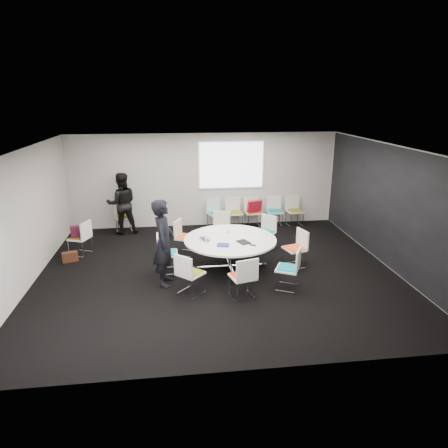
{
  "coord_description": "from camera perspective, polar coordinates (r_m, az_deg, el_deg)",
  "views": [
    {
      "loc": [
        -0.88,
        -8.33,
        3.83
      ],
      "look_at": [
        0.2,
        0.4,
        1.0
      ],
      "focal_mm": 32.0,
      "sensor_mm": 36.0,
      "label": 1
    }
  ],
  "objects": [
    {
      "name": "conference_table",
      "position": [
        9.16,
        0.88,
        -3.3
      ],
      "size": [
        2.1,
        2.1,
        0.73
      ],
      "color": "silver",
      "rests_on": "ground"
    },
    {
      "name": "brown_bag",
      "position": [
        10.37,
        -21.13,
        -4.38
      ],
      "size": [
        0.39,
        0.27,
        0.24
      ],
      "primitive_type": "cube",
      "rotation": [
        0.0,
        0.0,
        0.35
      ],
      "color": "#422115",
      "rests_on": "ground"
    },
    {
      "name": "papers_right",
      "position": [
        9.51,
        3.65,
        -1.21
      ],
      "size": [
        0.36,
        0.33,
        0.0
      ],
      "primitive_type": "cube",
      "rotation": [
        0.0,
        0.0,
        0.5
      ],
      "color": "silver",
      "rests_on": "conference_table"
    },
    {
      "name": "chair_ring_c",
      "position": [
        10.71,
        -0.48,
        -1.54
      ],
      "size": [
        0.56,
        0.55,
        0.88
      ],
      "rotation": [
        0.0,
        0.0,
        2.88
      ],
      "color": "silver",
      "rests_on": "ground"
    },
    {
      "name": "tablet_folio",
      "position": [
        8.67,
        -0.13,
        -3.01
      ],
      "size": [
        0.3,
        0.25,
        0.03
      ],
      "primitive_type": "cube",
      "rotation": [
        0.0,
        0.0,
        -0.21
      ],
      "color": "navy",
      "rests_on": "conference_table"
    },
    {
      "name": "room_shell",
      "position": [
        8.73,
        -0.36,
        1.67
      ],
      "size": [
        8.08,
        7.08,
        2.88
      ],
      "color": "black",
      "rests_on": "ground"
    },
    {
      "name": "laptop",
      "position": [
        9.05,
        -2.51,
        -2.12
      ],
      "size": [
        0.3,
        0.37,
        0.03
      ],
      "primitive_type": "imported",
      "rotation": [
        0.0,
        0.0,
        1.91
      ],
      "color": "#333338",
      "rests_on": "conference_table"
    },
    {
      "name": "chair_back_c",
      "position": [
        12.25,
        4.12,
        0.93
      ],
      "size": [
        0.49,
        0.48,
        0.88
      ],
      "rotation": [
        0.0,
        0.0,
        3.21
      ],
      "color": "silver",
      "rests_on": "ground"
    },
    {
      "name": "projection_screen",
      "position": [
        12.07,
        1.05,
        8.4
      ],
      "size": [
        1.9,
        0.03,
        1.35
      ],
      "primitive_type": "cube",
      "color": "white",
      "rests_on": "room_shell"
    },
    {
      "name": "laptop_lid",
      "position": [
        8.95,
        -2.66,
        -1.55
      ],
      "size": [
        0.02,
        0.3,
        0.22
      ],
      "primitive_type": "cube",
      "rotation": [
        0.0,
        0.0,
        1.6
      ],
      "color": "silver",
      "rests_on": "conference_table"
    },
    {
      "name": "person_main",
      "position": [
        8.37,
        -8.6,
        -2.67
      ],
      "size": [
        0.52,
        0.72,
        1.85
      ],
      "primitive_type": "imported",
      "rotation": [
        0.0,
        0.0,
        1.45
      ],
      "color": "black",
      "rests_on": "ground"
    },
    {
      "name": "chair_back_d",
      "position": [
        12.4,
        7.24,
        1.04
      ],
      "size": [
        0.48,
        0.47,
        0.88
      ],
      "rotation": [
        0.0,
        0.0,
        3.1
      ],
      "color": "silver",
      "rests_on": "ground"
    },
    {
      "name": "maroon_bag",
      "position": [
        10.57,
        -20.03,
        -0.96
      ],
      "size": [
        0.42,
        0.24,
        0.28
      ],
      "primitive_type": "cube",
      "rotation": [
        0.0,
        0.0,
        0.27
      ],
      "color": "#481328",
      "rests_on": "chair_spare_left"
    },
    {
      "name": "chair_ring_h",
      "position": [
        8.43,
        9.1,
        -7.36
      ],
      "size": [
        0.61,
        0.61,
        0.88
      ],
      "rotation": [
        0.0,
        0.0,
        7.39
      ],
      "color": "silver",
      "rests_on": "ground"
    },
    {
      "name": "papers_front",
      "position": [
        9.1,
        6.03,
        -2.18
      ],
      "size": [
        0.33,
        0.26,
        0.0
      ],
      "primitive_type": "cube",
      "rotation": [
        0.0,
        0.0,
        0.19
      ],
      "color": "white",
      "rests_on": "conference_table"
    },
    {
      "name": "chair_ring_e",
      "position": [
        9.16,
        -8.1,
        -5.17
      ],
      "size": [
        0.47,
        0.48,
        0.88
      ],
      "rotation": [
        0.0,
        0.0,
        4.76
      ],
      "color": "silver",
      "rests_on": "ground"
    },
    {
      "name": "notebook_black",
      "position": [
        8.86,
        2.81,
        -2.59
      ],
      "size": [
        0.32,
        0.36,
        0.02
      ],
      "primitive_type": "cube",
      "rotation": [
        0.0,
        0.0,
        0.41
      ],
      "color": "black",
      "rests_on": "conference_table"
    },
    {
      "name": "chair_back_b",
      "position": [
        12.15,
        1.45,
        0.83
      ],
      "size": [
        0.5,
        0.49,
        0.88
      ],
      "rotation": [
        0.0,
        0.0,
        3.23
      ],
      "color": "silver",
      "rests_on": "ground"
    },
    {
      "name": "chair_ring_b",
      "position": [
        10.47,
        5.82,
        -2.11
      ],
      "size": [
        0.64,
        0.64,
        0.88
      ],
      "rotation": [
        0.0,
        0.0,
        2.35
      ],
      "color": "silver",
      "rests_on": "ground"
    },
    {
      "name": "person_back",
      "position": [
        11.8,
        -14.38,
        2.86
      ],
      "size": [
        0.97,
        0.82,
        1.78
      ],
      "primitive_type": "imported",
      "rotation": [
        0.0,
        0.0,
        3.32
      ],
      "color": "black",
      "rests_on": "ground"
    },
    {
      "name": "chair_spare_left",
      "position": [
        10.67,
        -19.77,
        -2.72
      ],
      "size": [
        0.58,
        0.59,
        0.88
      ],
      "rotation": [
        0.0,
        0.0,
        1.2
      ],
      "color": "silver",
      "rests_on": "ground"
    },
    {
      "name": "cup",
      "position": [
        9.44,
        0.58,
        -1.04
      ],
      "size": [
        0.08,
        0.08,
        0.09
      ],
      "primitive_type": "cylinder",
      "color": "white",
      "rests_on": "conference_table"
    },
    {
      "name": "phone",
      "position": [
        8.71,
        4.15,
        -3.03
      ],
      "size": [
        0.16,
        0.12,
        0.01
      ],
      "primitive_type": "cube",
      "rotation": [
        0.0,
        0.0,
        -0.43
      ],
      "color": "black",
      "rests_on": "conference_table"
    },
    {
      "name": "chair_ring_d",
      "position": [
        10.13,
        -5.53,
        -2.8
      ],
      "size": [
        0.6,
        0.6,
        0.88
      ],
      "rotation": [
        0.0,
        0.0,
        4.3
      ],
      "color": "silver",
      "rests_on": "ground"
    },
    {
      "name": "chair_ring_g",
      "position": [
        7.98,
        2.72,
        -8.65
      ],
      "size": [
        0.56,
        0.55,
        0.88
      ],
      "rotation": [
        0.0,
        0.0,
        6.54
      ],
      "color": "silver",
      "rests_on": "ground"
    },
    {
      "name": "chair_ring_f",
      "position": [
        8.14,
        -4.85,
        -8.13
      ],
      "size": [
        0.64,
        0.64,
        0.88
      ],
      "rotation": [
        0.0,
        0.0,
        5.52
      ],
      "color": "silver",
      "rests_on": "ground"
    },
    {
      "name": "chair_back_e",
      "position": [
        12.53,
        10.01,
        1.08
      ],
      "size": [
        0.51,
        0.5,
        0.88
      ],
      "rotation": [
        0.0,
        0.0,
        3.27
      ],
      "color": "silver",
      "rests_on": "ground"
    },
    {
      "name": "chair_person_back",
      "position": [
        12.13,
        -14.09,
        0.25
      ],
      "size": [
        0.56,
        0.56,
        0.88
      ],
      "rotation": [
        0.0,
        0.0,
        3.42
      ],
      "color": "silver",
      "rests_on": "ground"
    },
    {
      "name": "chair_ring_a",
      "position": [
        9.49,
        10.04,
        -4.44
      ],
      "size": [
        0.56,
        0.57,
        0.88
      ],
      "rotation": [
        0.0,
        0.0,
        1.87
      ],
      "color": "silver",
      "rests_on": "ground"
    },
    {
      "name": "red_jacket",
      "position": [
        11.92,
        4.38,
        2.57
      ],
      "size": [
        0.47,
        0.28,
        0.36
      ],
      "primitive_type": "cube",
      "rotation": [
        0.17,
        0.0,
        0.29
      ],
      "color": "maroon",
      "rests_on": "chair_back_c"
    },
    {
      "name": "chair_back_a",
      "position": [
        12.09,
        -1.12,
        0.74
      ],
      "size": [
        0.59,
        0.58,
        0.88
      ],
      "rotation": [
        0.0,
        0.0,
        3.51
      ],
      "color": "silver",
      "rests_on": "ground"
    }
  ]
}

